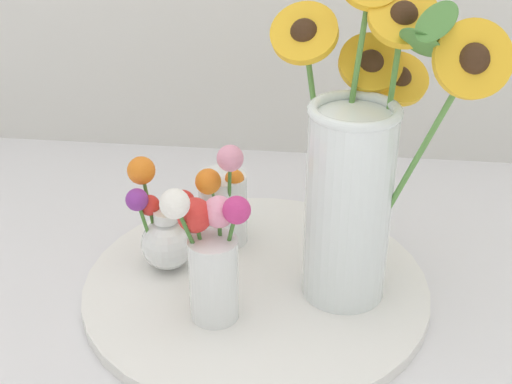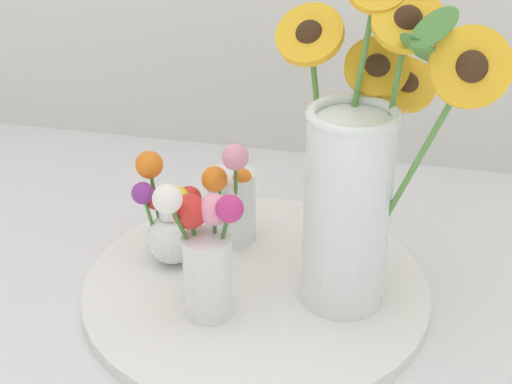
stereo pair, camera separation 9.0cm
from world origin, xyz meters
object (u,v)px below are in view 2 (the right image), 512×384
(serving_tray, at_px, (256,287))
(vase_small_back, at_px, (231,200))
(vase_bulb_right, at_px, (169,222))
(mason_jar_sunflowers, at_px, (356,178))
(vase_small_center, at_px, (205,253))

(serving_tray, distance_m, vase_small_back, 0.14)
(vase_bulb_right, distance_m, vase_small_back, 0.10)
(serving_tray, bearing_deg, mason_jar_sunflowers, 1.60)
(vase_small_center, xyz_separation_m, vase_bulb_right, (-0.08, 0.10, -0.03))
(serving_tray, bearing_deg, vase_small_back, 121.82)
(mason_jar_sunflowers, distance_m, vase_small_back, 0.23)
(vase_small_center, bearing_deg, vase_small_back, 93.99)
(mason_jar_sunflowers, xyz_separation_m, vase_small_back, (-0.18, 0.09, -0.10))
(serving_tray, xyz_separation_m, mason_jar_sunflowers, (0.12, 0.00, 0.18))
(vase_small_center, height_order, vase_small_back, vase_small_center)
(vase_small_back, bearing_deg, serving_tray, -58.18)
(vase_small_center, relative_size, vase_small_back, 1.08)
(serving_tray, xyz_separation_m, vase_bulb_right, (-0.13, 0.03, 0.07))
(serving_tray, distance_m, vase_small_center, 0.13)
(vase_bulb_right, bearing_deg, serving_tray, -12.27)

